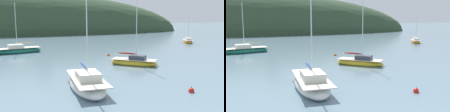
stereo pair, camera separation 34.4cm
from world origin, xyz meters
TOP-DOWN VIEW (x-y plane):
  - sailboat_white_near at (-10.43, 35.17)m, footprint 7.25×4.03m
  - sailboat_navy_dinghy at (2.73, 19.80)m, footprint 5.63×5.27m
  - sailboat_teal_outer at (-4.97, 11.85)m, footprint 2.80×7.62m
  - sailboat_grey_yawl at (24.66, 39.79)m, footprint 3.75×5.46m
  - mooring_buoy_outer at (2.10, 27.66)m, footprint 0.44×0.44m
  - mooring_buoy_channel at (2.37, 8.28)m, footprint 0.44×0.44m

SIDE VIEW (x-z plane):
  - mooring_buoy_outer at x=2.10m, z-range -0.15..0.39m
  - mooring_buoy_channel at x=2.37m, z-range -0.15..0.39m
  - sailboat_grey_yawl at x=24.66m, z-range -3.03..3.71m
  - sailboat_navy_dinghy at x=2.73m, z-range -3.93..4.67m
  - sailboat_white_near at x=-10.43m, z-range -3.68..4.51m
  - sailboat_teal_outer at x=-4.97m, z-range -5.17..6.08m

